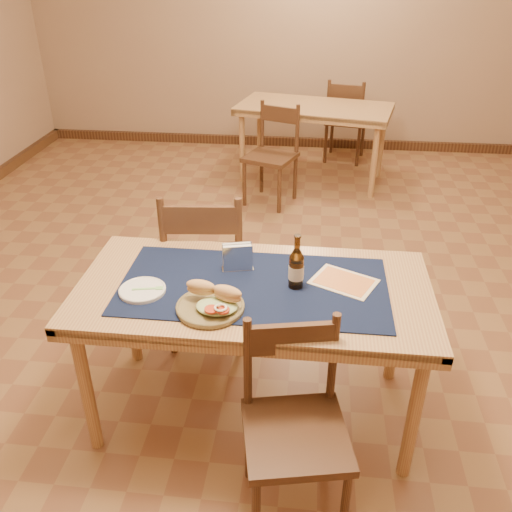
# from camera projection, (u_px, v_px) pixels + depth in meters

# --- Properties ---
(room) EXTENTS (6.04, 7.04, 2.84)m
(room) POSITION_uv_depth(u_px,v_px,m) (271.00, 97.00, 2.81)
(room) COLOR brown
(room) RESTS_ON ground
(main_table) EXTENTS (1.60, 0.80, 0.75)m
(main_table) POSITION_uv_depth(u_px,v_px,m) (254.00, 301.00, 2.48)
(main_table) COLOR tan
(main_table) RESTS_ON ground
(placemat) EXTENTS (1.20, 0.60, 0.01)m
(placemat) POSITION_uv_depth(u_px,v_px,m) (254.00, 286.00, 2.44)
(placemat) COLOR black
(placemat) RESTS_ON main_table
(baseboard) EXTENTS (6.00, 7.00, 0.10)m
(baseboard) POSITION_uv_depth(u_px,v_px,m) (268.00, 310.00, 3.48)
(baseboard) COLOR #4B301B
(baseboard) RESTS_ON ground
(back_table) EXTENTS (1.57, 1.01, 0.75)m
(back_table) POSITION_uv_depth(u_px,v_px,m) (314.00, 114.00, 5.25)
(back_table) COLOR tan
(back_table) RESTS_ON ground
(chair_main_far) EXTENTS (0.50, 0.50, 0.99)m
(chair_main_far) POSITION_uv_depth(u_px,v_px,m) (206.00, 264.00, 3.07)
(chair_main_far) COLOR #4B301B
(chair_main_far) RESTS_ON ground
(chair_main_near) EXTENTS (0.47, 0.47, 0.87)m
(chair_main_near) POSITION_uv_depth(u_px,v_px,m) (294.00, 424.00, 2.13)
(chair_main_near) COLOR #4B301B
(chair_main_near) RESTS_ON ground
(chair_back_near) EXTENTS (0.53, 0.53, 0.88)m
(chair_back_near) POSITION_uv_depth(u_px,v_px,m) (272.00, 153.00, 4.88)
(chair_back_near) COLOR #4B301B
(chair_back_near) RESTS_ON ground
(chair_back_far) EXTENTS (0.49, 0.49, 0.89)m
(chair_back_far) POSITION_uv_depth(u_px,v_px,m) (346.00, 119.00, 5.83)
(chair_back_far) COLOR #4B301B
(chair_back_far) RESTS_ON ground
(sandwich_plate) EXTENTS (0.29, 0.29, 0.11)m
(sandwich_plate) POSITION_uv_depth(u_px,v_px,m) (213.00, 303.00, 2.26)
(sandwich_plate) COLOR brown
(sandwich_plate) RESTS_ON placemat
(side_plate) EXTENTS (0.21, 0.21, 0.02)m
(side_plate) POSITION_uv_depth(u_px,v_px,m) (142.00, 290.00, 2.39)
(side_plate) COLOR silver
(side_plate) RESTS_ON placemat
(fork) EXTENTS (0.14, 0.04, 0.00)m
(fork) POSITION_uv_depth(u_px,v_px,m) (150.00, 289.00, 2.38)
(fork) COLOR #87D273
(fork) RESTS_ON side_plate
(beer_bottle) EXTENTS (0.07, 0.07, 0.26)m
(beer_bottle) POSITION_uv_depth(u_px,v_px,m) (296.00, 268.00, 2.38)
(beer_bottle) COLOR #41260B
(beer_bottle) RESTS_ON placemat
(napkin_holder) EXTENTS (0.16, 0.09, 0.13)m
(napkin_holder) POSITION_uv_depth(u_px,v_px,m) (238.00, 258.00, 2.53)
(napkin_holder) COLOR silver
(napkin_holder) RESTS_ON placemat
(menu_card) EXTENTS (0.34, 0.30, 0.01)m
(menu_card) POSITION_uv_depth(u_px,v_px,m) (344.00, 282.00, 2.46)
(menu_card) COLOR beige
(menu_card) RESTS_ON placemat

